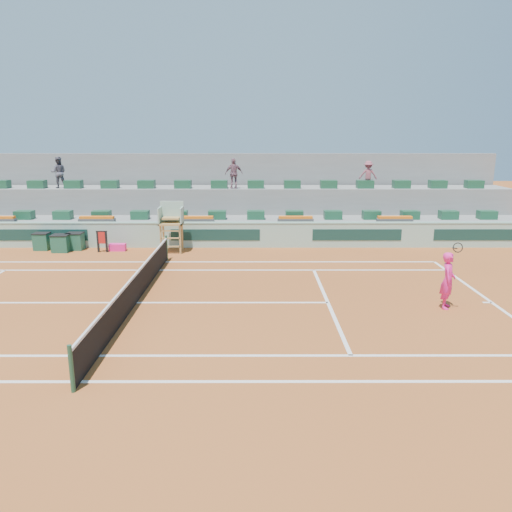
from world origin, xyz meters
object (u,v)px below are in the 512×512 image
object	(u,v)px
player_bag	(118,247)
tennis_player	(448,280)
umpire_chair	(171,220)
drink_cooler_a	(75,241)

from	to	relation	value
player_bag	tennis_player	distance (m)	15.24
umpire_chair	drink_cooler_a	world-z (taller)	umpire_chair
umpire_chair	drink_cooler_a	size ratio (longest dim) A/B	2.86
tennis_player	player_bag	bearing A→B (deg)	147.46
umpire_chair	tennis_player	world-z (taller)	umpire_chair
tennis_player	umpire_chair	bearing A→B (deg)	141.75
player_bag	umpire_chair	bearing A→B (deg)	-4.05
player_bag	umpire_chair	xyz separation A→B (m)	(2.68, -0.19, 1.37)
umpire_chair	drink_cooler_a	bearing A→B (deg)	174.83
player_bag	drink_cooler_a	world-z (taller)	drink_cooler_a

